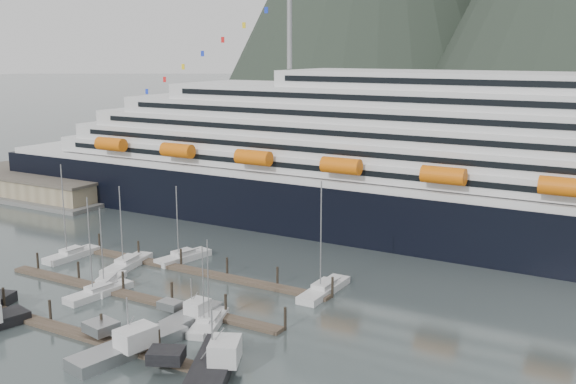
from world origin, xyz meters
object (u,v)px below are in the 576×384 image
at_px(sailboat_a, 72,255).
at_px(sailboat_e, 127,265).
at_px(warehouse, 37,187).
at_px(sailboat_b, 99,293).
at_px(cruise_ship, 486,177).
at_px(sailboat_h, 211,323).
at_px(sailboat_f, 183,258).
at_px(trawler_e, 191,314).
at_px(trawler_d, 211,364).
at_px(sailboat_g, 324,290).
at_px(sailboat_c, 107,284).
at_px(sailboat_d, 207,323).
at_px(trawler_c, 128,345).

relative_size(sailboat_a, sailboat_e, 1.18).
xyz_separation_m(warehouse, sailboat_a, (45.19, -30.39, -1.79)).
bearing_deg(sailboat_b, warehouse, 63.61).
bearing_deg(cruise_ship, sailboat_b, -126.51).
relative_size(sailboat_e, sailboat_h, 1.18).
distance_m(sailboat_f, sailboat_h, 27.98).
bearing_deg(sailboat_b, cruise_ship, -29.59).
relative_size(cruise_ship, trawler_e, 22.02).
xyz_separation_m(trawler_d, trawler_e, (-10.83, 10.25, -0.17)).
bearing_deg(sailboat_h, trawler_d, -163.23).
bearing_deg(sailboat_g, sailboat_c, 115.19).
bearing_deg(sailboat_c, sailboat_g, -88.07).
bearing_deg(sailboat_e, sailboat_a, 83.50).
bearing_deg(sailboat_d, sailboat_g, -41.99).
bearing_deg(sailboat_h, sailboat_g, -41.84).
distance_m(warehouse, sailboat_c, 71.31).
relative_size(sailboat_b, trawler_d, 1.08).
distance_m(sailboat_g, trawler_c, 30.37).
relative_size(cruise_ship, sailboat_g, 12.34).
height_order(warehouse, trawler_d, trawler_d).
xyz_separation_m(sailboat_b, trawler_e, (16.84, -0.44, 0.39)).
bearing_deg(sailboat_f, sailboat_g, -82.72).
bearing_deg(warehouse, sailboat_d, -27.02).
distance_m(cruise_ship, warehouse, 103.31).
height_order(sailboat_b, trawler_c, sailboat_b).
height_order(warehouse, sailboat_c, sailboat_c).
distance_m(warehouse, sailboat_a, 54.48).
relative_size(sailboat_h, trawler_e, 1.24).
relative_size(warehouse, trawler_e, 4.82).
bearing_deg(warehouse, cruise_ship, 7.23).
distance_m(cruise_ship, sailboat_f, 54.33).
relative_size(warehouse, sailboat_f, 3.49).
relative_size(sailboat_g, trawler_e, 1.78).
bearing_deg(sailboat_d, trawler_d, -159.59).
relative_size(sailboat_b, sailboat_g, 0.87).
distance_m(sailboat_a, sailboat_h, 38.66).
height_order(sailboat_b, sailboat_e, sailboat_b).
bearing_deg(sailboat_e, sailboat_f, -47.23).
distance_m(sailboat_c, sailboat_g, 31.84).
relative_size(sailboat_b, sailboat_f, 1.13).
distance_m(cruise_ship, sailboat_b, 67.95).
bearing_deg(trawler_e, sailboat_g, -29.89).
bearing_deg(sailboat_f, sailboat_a, 127.76).
bearing_deg(sailboat_a, sailboat_d, -105.35).
distance_m(trawler_c, trawler_d, 11.19).
xyz_separation_m(sailboat_a, sailboat_c, (15.31, -7.33, -0.04)).
xyz_separation_m(sailboat_c, sailboat_f, (1.59, 15.71, 0.02)).
xyz_separation_m(warehouse, sailboat_h, (82.25, -41.41, -1.84)).
height_order(sailboat_e, trawler_d, sailboat_e).
height_order(sailboat_d, sailboat_h, sailboat_h).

